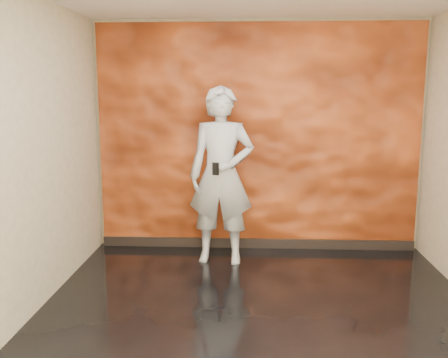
# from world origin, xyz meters

# --- Properties ---
(room) EXTENTS (4.02, 4.02, 2.81)m
(room) POSITION_xyz_m (0.00, 0.00, 1.40)
(room) COLOR black
(room) RESTS_ON ground
(feature_wall) EXTENTS (3.90, 0.06, 2.75)m
(feature_wall) POSITION_xyz_m (0.00, 1.96, 1.38)
(feature_wall) COLOR orange
(feature_wall) RESTS_ON ground
(baseboard) EXTENTS (3.90, 0.04, 0.12)m
(baseboard) POSITION_xyz_m (0.00, 1.92, 0.06)
(baseboard) COLOR black
(baseboard) RESTS_ON ground
(man) EXTENTS (0.76, 0.53, 2.01)m
(man) POSITION_xyz_m (-0.42, 1.43, 1.01)
(man) COLOR #9A9EAB
(man) RESTS_ON ground
(phone) EXTENTS (0.07, 0.04, 0.14)m
(phone) POSITION_xyz_m (-0.46, 1.13, 1.13)
(phone) COLOR black
(phone) RESTS_ON man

